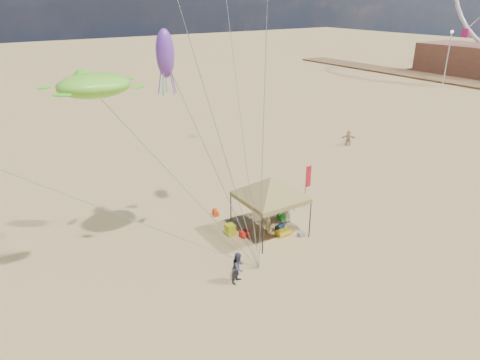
{
  "coord_description": "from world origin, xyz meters",
  "views": [
    {
      "loc": [
        -12.0,
        -14.85,
        13.02
      ],
      "look_at": [
        0.0,
        3.0,
        4.0
      ],
      "focal_mm": 32.8,
      "sensor_mm": 36.0,
      "label": 1
    }
  ],
  "objects_px": {
    "canopy_tent": "(271,180)",
    "beach_cart": "(284,232)",
    "chair_green": "(282,214)",
    "cooler_red": "(244,234)",
    "lamp_north": "(449,48)",
    "person_near_b": "(238,267)",
    "chair_yellow": "(230,230)",
    "person_near_a": "(268,219)",
    "feather_flag": "(308,179)",
    "person_far_c": "(348,138)",
    "person_near_c": "(287,208)",
    "cooler_blue": "(270,204)"
  },
  "relations": [
    {
      "from": "lamp_north",
      "to": "feather_flag",
      "type": "bearing_deg",
      "value": -156.28
    },
    {
      "from": "canopy_tent",
      "to": "chair_yellow",
      "type": "distance_m",
      "value": 3.89
    },
    {
      "from": "canopy_tent",
      "to": "beach_cart",
      "type": "distance_m",
      "value": 3.36
    },
    {
      "from": "chair_green",
      "to": "person_far_c",
      "type": "bearing_deg",
      "value": 29.16
    },
    {
      "from": "cooler_red",
      "to": "person_far_c",
      "type": "height_order",
      "value": "person_far_c"
    },
    {
      "from": "canopy_tent",
      "to": "chair_green",
      "type": "xyz_separation_m",
      "value": [
        1.74,
        0.95,
        -3.1
      ]
    },
    {
      "from": "canopy_tent",
      "to": "chair_green",
      "type": "distance_m",
      "value": 3.67
    },
    {
      "from": "cooler_blue",
      "to": "person_near_c",
      "type": "bearing_deg",
      "value": -101.42
    },
    {
      "from": "cooler_blue",
      "to": "cooler_red",
      "type": "bearing_deg",
      "value": -148.14
    },
    {
      "from": "person_near_c",
      "to": "lamp_north",
      "type": "distance_m",
      "value": 55.92
    },
    {
      "from": "canopy_tent",
      "to": "beach_cart",
      "type": "relative_size",
      "value": 7.46
    },
    {
      "from": "beach_cart",
      "to": "canopy_tent",
      "type": "bearing_deg",
      "value": 127.56
    },
    {
      "from": "person_near_b",
      "to": "person_near_c",
      "type": "distance_m",
      "value": 6.87
    },
    {
      "from": "cooler_red",
      "to": "person_near_a",
      "type": "relative_size",
      "value": 0.3
    },
    {
      "from": "person_near_a",
      "to": "person_near_c",
      "type": "xyz_separation_m",
      "value": [
        1.74,
        0.29,
        0.06
      ]
    },
    {
      "from": "person_near_b",
      "to": "person_near_a",
      "type": "bearing_deg",
      "value": 11.63
    },
    {
      "from": "feather_flag",
      "to": "beach_cart",
      "type": "xyz_separation_m",
      "value": [
        -3.75,
        -2.2,
        -1.75
      ]
    },
    {
      "from": "person_near_b",
      "to": "feather_flag",
      "type": "bearing_deg",
      "value": 2.68
    },
    {
      "from": "beach_cart",
      "to": "person_far_c",
      "type": "distance_m",
      "value": 18.59
    },
    {
      "from": "beach_cart",
      "to": "person_far_c",
      "type": "relative_size",
      "value": 0.62
    },
    {
      "from": "chair_green",
      "to": "person_near_a",
      "type": "xyz_separation_m",
      "value": [
        -1.75,
        -0.79,
        0.54
      ]
    },
    {
      "from": "feather_flag",
      "to": "chair_yellow",
      "type": "relative_size",
      "value": 4.15
    },
    {
      "from": "chair_yellow",
      "to": "lamp_north",
      "type": "bearing_deg",
      "value": 21.63
    },
    {
      "from": "chair_yellow",
      "to": "lamp_north",
      "type": "relative_size",
      "value": 0.08
    },
    {
      "from": "cooler_red",
      "to": "person_near_b",
      "type": "distance_m",
      "value": 4.42
    },
    {
      "from": "feather_flag",
      "to": "person_near_b",
      "type": "height_order",
      "value": "feather_flag"
    },
    {
      "from": "cooler_red",
      "to": "person_near_c",
      "type": "relative_size",
      "value": 0.28
    },
    {
      "from": "lamp_north",
      "to": "person_near_b",
      "type": "bearing_deg",
      "value": -155.63
    },
    {
      "from": "lamp_north",
      "to": "chair_yellow",
      "type": "bearing_deg",
      "value": -158.37
    },
    {
      "from": "person_far_c",
      "to": "cooler_blue",
      "type": "bearing_deg",
      "value": -116.35
    },
    {
      "from": "chair_yellow",
      "to": "person_near_a",
      "type": "height_order",
      "value": "person_near_a"
    },
    {
      "from": "person_near_b",
      "to": "lamp_north",
      "type": "relative_size",
      "value": 0.2
    },
    {
      "from": "canopy_tent",
      "to": "cooler_red",
      "type": "distance_m",
      "value": 3.61
    },
    {
      "from": "person_near_b",
      "to": "canopy_tent",
      "type": "bearing_deg",
      "value": 10.15
    },
    {
      "from": "cooler_red",
      "to": "person_near_a",
      "type": "distance_m",
      "value": 1.66
    },
    {
      "from": "cooler_red",
      "to": "lamp_north",
      "type": "height_order",
      "value": "lamp_north"
    },
    {
      "from": "lamp_north",
      "to": "beach_cart",
      "type": "bearing_deg",
      "value": -155.77
    },
    {
      "from": "canopy_tent",
      "to": "chair_green",
      "type": "bearing_deg",
      "value": 28.65
    },
    {
      "from": "cooler_red",
      "to": "beach_cart",
      "type": "height_order",
      "value": "cooler_red"
    },
    {
      "from": "chair_yellow",
      "to": "lamp_north",
      "type": "xyz_separation_m",
      "value": [
        54.87,
        21.75,
        5.17
      ]
    },
    {
      "from": "cooler_red",
      "to": "chair_green",
      "type": "distance_m",
      "value": 3.27
    },
    {
      "from": "cooler_blue",
      "to": "beach_cart",
      "type": "height_order",
      "value": "cooler_blue"
    },
    {
      "from": "canopy_tent",
      "to": "person_near_a",
      "type": "xyz_separation_m",
      "value": [
        -0.01,
        0.16,
        -2.56
      ]
    },
    {
      "from": "cooler_red",
      "to": "beach_cart",
      "type": "distance_m",
      "value": 2.32
    },
    {
      "from": "cooler_red",
      "to": "person_near_c",
      "type": "xyz_separation_m",
      "value": [
        3.23,
        0.01,
        0.76
      ]
    },
    {
      "from": "cooler_red",
      "to": "person_near_b",
      "type": "bearing_deg",
      "value": -128.27
    },
    {
      "from": "cooler_red",
      "to": "feather_flag",
      "type": "bearing_deg",
      "value": 10.49
    },
    {
      "from": "cooler_red",
      "to": "person_near_c",
      "type": "bearing_deg",
      "value": 0.11
    },
    {
      "from": "canopy_tent",
      "to": "person_near_a",
      "type": "relative_size",
      "value": 3.79
    },
    {
      "from": "person_near_c",
      "to": "person_far_c",
      "type": "distance_m",
      "value": 16.97
    }
  ]
}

